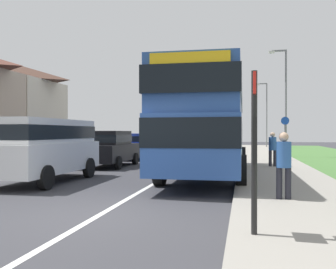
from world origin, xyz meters
TOP-DOWN VIEW (x-y plane):
  - ground_plane at (0.00, 0.00)m, footprint 120.00×120.00m
  - lane_marking_centre at (0.00, 8.00)m, footprint 0.14×60.00m
  - pavement_near_side at (4.20, 6.00)m, footprint 3.20×68.00m
  - double_decker_bus at (1.53, 7.10)m, footprint 2.80×10.40m
  - parked_van_white at (-3.70, 4.30)m, footprint 2.11×5.00m
  - parked_car_black at (-3.54, 10.20)m, footprint 1.97×4.39m
  - parked_car_blue at (-3.70, 15.39)m, footprint 1.92×4.48m
  - pedestrian_at_stop at (3.75, 1.85)m, footprint 0.34×0.34m
  - pedestrian_walking_away at (4.14, 10.57)m, footprint 0.34×0.34m
  - bus_stop_sign at (3.00, -1.38)m, footprint 0.09×0.52m
  - cycle_route_sign at (5.09, 14.45)m, footprint 0.44×0.08m
  - street_lamp_mid at (5.43, 18.36)m, footprint 1.14×0.20m
  - street_lamp_far at (5.13, 33.98)m, footprint 1.14×0.20m

SIDE VIEW (x-z plane):
  - ground_plane at x=0.00m, z-range 0.00..0.00m
  - lane_marking_centre at x=0.00m, z-range 0.00..0.01m
  - pavement_near_side at x=4.20m, z-range 0.00..0.12m
  - parked_car_blue at x=-3.70m, z-range 0.09..1.68m
  - parked_car_black at x=-3.54m, z-range 0.08..1.81m
  - pedestrian_at_stop at x=3.75m, z-range 0.14..1.81m
  - pedestrian_walking_away at x=4.14m, z-range 0.14..1.81m
  - parked_van_white at x=-3.70m, z-range 0.21..2.30m
  - cycle_route_sign at x=5.09m, z-range 0.17..2.69m
  - bus_stop_sign at x=3.00m, z-range 0.24..2.84m
  - double_decker_bus at x=1.53m, z-range 0.29..3.99m
  - street_lamp_far at x=5.13m, z-range 0.54..7.39m
  - street_lamp_mid at x=5.43m, z-range 0.54..7.56m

